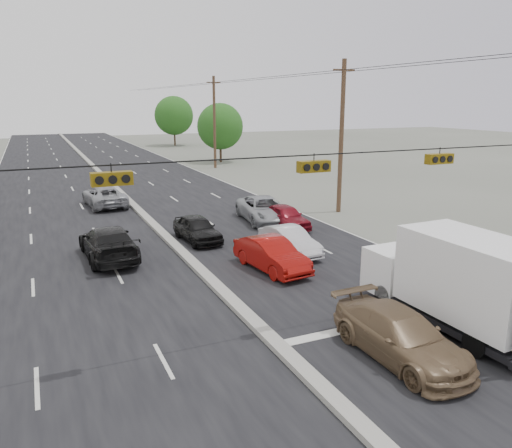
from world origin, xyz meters
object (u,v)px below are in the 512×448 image
Objects in this scene: red_sedan at (271,255)px; queue_car_b at (289,241)px; utility_pole_right_c at (214,122)px; box_truck at (455,279)px; tan_sedan at (400,336)px; oncoming_near at (108,243)px; tree_right_far at (174,116)px; oncoming_far at (104,196)px; utility_pole_right_b at (341,136)px; queue_car_e at (286,217)px; queue_car_a at (197,229)px; tree_right_mid at (220,126)px; queue_car_c at (264,210)px; black_suv at (490,306)px.

queue_car_b is at bearing 36.72° from red_sedan.
utility_pole_right_c reaches higher than box_truck.
utility_pole_right_c is at bearing 67.08° from red_sedan.
tan_sedan is 0.89× the size of oncoming_near.
tree_right_far is 1.68× the size of tan_sedan.
oncoming_far is (-17.85, -46.66, -4.22)m from tree_right_far.
utility_pole_right_b reaches higher than red_sedan.
oncoming_far is (-14.35, 8.34, -4.37)m from utility_pole_right_b.
utility_pole_right_b reaches higher than tree_right_far.
box_truck is 15.47m from oncoming_near.
queue_car_a is at bearing -174.60° from queue_car_e.
utility_pole_right_c reaches higher than queue_car_b.
queue_car_a is 1.00× the size of queue_car_b.
box_truck is (-6.46, -41.62, -3.44)m from utility_pole_right_c.
oncoming_far is (-14.35, -16.66, -4.37)m from utility_pole_right_c.
queue_car_a is at bearing 125.74° from queue_car_b.
queue_car_c is at bearing -105.30° from tree_right_mid.
tree_right_far is at bearing 87.22° from queue_car_c.
tan_sedan is at bearing -88.22° from queue_car_a.
queue_car_a is at bearing 101.73° from oncoming_far.
black_suv is at bearing -82.03° from queue_car_c.
oncoming_near is (-10.05, -3.89, 0.03)m from queue_car_c.
utility_pole_right_b is 1.00× the size of utility_pole_right_c.
queue_car_c is 1.00× the size of oncoming_near.
queue_car_b is 6.97m from queue_car_c.
queue_car_b is at bearing -98.12° from queue_car_c.
queue_car_e is at bearing -154.84° from utility_pole_right_b.
box_truck is at bearing -75.51° from queue_car_a.
utility_pole_right_b is 1.83× the size of queue_car_c.
red_sedan reaches higher than tan_sedan.
queue_car_a is 5.35m from queue_car_b.
tree_right_far is 1.39× the size of black_suv.
tree_right_mid reaches higher than red_sedan.
queue_car_a is 4.99m from oncoming_near.
oncoming_far is at bearing 128.77° from queue_car_e.
tree_right_mid is 33.67m from queue_car_e.
black_suv is at bearing 104.82° from oncoming_far.
black_suv reaches higher than red_sedan.
oncoming_far is at bearing 109.10° from queue_car_b.
tan_sedan is 1.20× the size of queue_car_a.
tree_right_far is at bearing -115.13° from oncoming_far.
box_truck is 1.48× the size of red_sedan.
tree_right_mid is (2.50, 30.00, -0.77)m from utility_pole_right_b.
box_truck is 26.19m from oncoming_far.
tree_right_mid is at bearing 85.24° from utility_pole_right_b.
tree_right_mid is 1.77× the size of queue_car_b.
black_suv is 1.44× the size of queue_car_a.
utility_pole_right_b reaches higher than queue_car_b.
queue_car_b is at bearing 78.64° from tan_sedan.
oncoming_near is (-6.40, 13.27, 0.08)m from tan_sedan.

